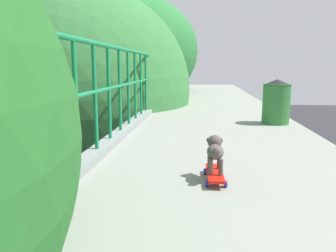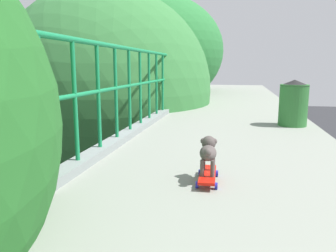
% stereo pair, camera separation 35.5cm
% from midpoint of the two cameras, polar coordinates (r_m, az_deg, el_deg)
% --- Properties ---
extents(city_bus, '(2.70, 11.07, 3.19)m').
position_cam_midpoint_polar(city_bus, '(26.22, -15.26, -1.23)').
color(city_bus, white).
rests_on(city_bus, ground).
extents(roadside_tree_mid, '(5.96, 5.96, 9.07)m').
position_cam_midpoint_polar(roadside_tree_mid, '(9.69, -15.34, 5.94)').
color(roadside_tree_mid, brown).
rests_on(roadside_tree_mid, ground).
extents(roadside_tree_far, '(5.35, 5.35, 9.71)m').
position_cam_midpoint_polar(roadside_tree_far, '(13.71, -7.12, 12.51)').
color(roadside_tree_far, '#4A3A32').
rests_on(roadside_tree_far, ground).
extents(toy_skateboard, '(0.20, 0.52, 0.08)m').
position_cam_midpoint_polar(toy_skateboard, '(2.99, 4.72, -8.28)').
color(toy_skateboard, red).
rests_on(toy_skateboard, overpass_deck).
extents(small_dog, '(0.16, 0.36, 0.32)m').
position_cam_midpoint_polar(small_dog, '(2.96, 4.77, -4.16)').
color(small_dog, '#504744').
rests_on(small_dog, toy_skateboard).
extents(litter_bin, '(0.48, 0.48, 0.79)m').
position_cam_midpoint_polar(litter_bin, '(6.12, 16.69, 4.14)').
color(litter_bin, '#2E7031').
rests_on(litter_bin, overpass_deck).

